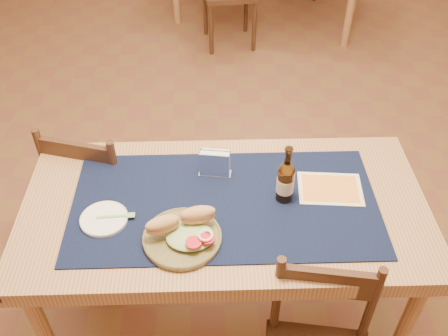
{
  "coord_description": "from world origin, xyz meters",
  "views": [
    {
      "loc": [
        -0.04,
        -2.16,
        2.17
      ],
      "look_at": [
        0.0,
        -0.7,
        0.85
      ],
      "focal_mm": 40.0,
      "sensor_mm": 36.0,
      "label": 1
    }
  ],
  "objects_px": {
    "main_table": "(225,218)",
    "sandwich_plate": "(184,233)",
    "chair_main_far": "(102,185)",
    "beer_bottle": "(285,181)",
    "napkin_holder": "(215,164)"
  },
  "relations": [
    {
      "from": "main_table",
      "to": "sandwich_plate",
      "type": "distance_m",
      "value": 0.26
    },
    {
      "from": "chair_main_far",
      "to": "beer_bottle",
      "type": "height_order",
      "value": "beer_bottle"
    },
    {
      "from": "napkin_holder",
      "to": "chair_main_far",
      "type": "bearing_deg",
      "value": 154.74
    },
    {
      "from": "main_table",
      "to": "napkin_holder",
      "type": "relative_size",
      "value": 11.57
    },
    {
      "from": "main_table",
      "to": "napkin_holder",
      "type": "xyz_separation_m",
      "value": [
        -0.04,
        0.17,
        0.14
      ]
    },
    {
      "from": "sandwich_plate",
      "to": "beer_bottle",
      "type": "bearing_deg",
      "value": 26.85
    },
    {
      "from": "chair_main_far",
      "to": "sandwich_plate",
      "type": "xyz_separation_m",
      "value": [
        0.44,
        -0.61,
        0.33
      ]
    },
    {
      "from": "chair_main_far",
      "to": "beer_bottle",
      "type": "distance_m",
      "value": 1.01
    },
    {
      "from": "beer_bottle",
      "to": "chair_main_far",
      "type": "bearing_deg",
      "value": 153.36
    },
    {
      "from": "main_table",
      "to": "sandwich_plate",
      "type": "xyz_separation_m",
      "value": [
        -0.15,
        -0.18,
        0.12
      ]
    },
    {
      "from": "chair_main_far",
      "to": "napkin_holder",
      "type": "bearing_deg",
      "value": -25.26
    },
    {
      "from": "sandwich_plate",
      "to": "beer_bottle",
      "type": "xyz_separation_m",
      "value": [
        0.39,
        0.2,
        0.06
      ]
    },
    {
      "from": "chair_main_far",
      "to": "main_table",
      "type": "bearing_deg",
      "value": -36.14
    },
    {
      "from": "main_table",
      "to": "chair_main_far",
      "type": "xyz_separation_m",
      "value": [
        -0.6,
        0.44,
        -0.22
      ]
    },
    {
      "from": "sandwich_plate",
      "to": "beer_bottle",
      "type": "distance_m",
      "value": 0.44
    }
  ]
}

